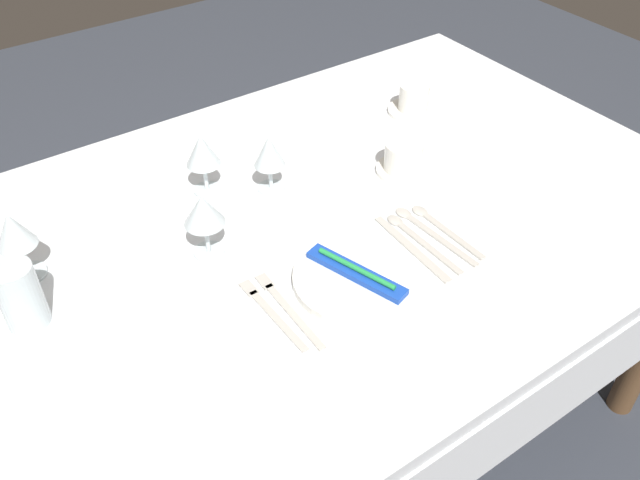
{
  "coord_description": "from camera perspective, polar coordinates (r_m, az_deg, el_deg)",
  "views": [
    {
      "loc": [
        -0.58,
        -0.91,
        1.63
      ],
      "look_at": [
        0.0,
        -0.08,
        0.76
      ],
      "focal_mm": 37.75,
      "sensor_mm": 36.0,
      "label": 1
    }
  ],
  "objects": [
    {
      "name": "ground_plane",
      "position": [
        1.95,
        -1.46,
        -15.84
      ],
      "size": [
        6.0,
        6.0,
        0.0
      ],
      "primitive_type": "plane",
      "color": "#383D47"
    },
    {
      "name": "spoon_dessert",
      "position": [
        1.4,
        8.95,
        0.93
      ],
      "size": [
        0.03,
        0.23,
        0.01
      ],
      "color": "beige",
      "rests_on": "dining_table"
    },
    {
      "name": "fork_inner",
      "position": [
        1.22,
        -4.26,
        -6.07
      ],
      "size": [
        0.02,
        0.21,
        0.0
      ],
      "color": "beige",
      "rests_on": "dining_table"
    },
    {
      "name": "wine_glass_centre",
      "position": [
        1.34,
        -24.52,
        0.52
      ],
      "size": [
        0.07,
        0.07,
        0.15
      ],
      "color": "silver",
      "rests_on": "dining_table"
    },
    {
      "name": "spoon_soup",
      "position": [
        1.38,
        8.03,
        0.31
      ],
      "size": [
        0.03,
        0.22,
        0.01
      ],
      "color": "beige",
      "rests_on": "dining_table"
    },
    {
      "name": "coffee_cup_right",
      "position": [
        1.55,
        7.14,
        7.08
      ],
      "size": [
        0.11,
        0.09,
        0.06
      ],
      "color": "white",
      "rests_on": "saucer_right"
    },
    {
      "name": "drink_tumbler",
      "position": [
        1.27,
        -23.98,
        -4.62
      ],
      "size": [
        0.07,
        0.07,
        0.13
      ],
      "color": "silver",
      "rests_on": "dining_table"
    },
    {
      "name": "coffee_cup_left",
      "position": [
        1.78,
        7.99,
        11.89
      ],
      "size": [
        0.1,
        0.08,
        0.07
      ],
      "color": "white",
      "rests_on": "saucer_left"
    },
    {
      "name": "toothbrush_package",
      "position": [
        1.26,
        3.12,
        -2.72
      ],
      "size": [
        0.1,
        0.21,
        0.02
      ],
      "color": "blue",
      "rests_on": "dinner_plate"
    },
    {
      "name": "saucer_right",
      "position": [
        1.57,
        6.98,
        5.92
      ],
      "size": [
        0.12,
        0.12,
        0.01
      ],
      "primitive_type": "cylinder",
      "color": "white",
      "rests_on": "dining_table"
    },
    {
      "name": "dinner_knife",
      "position": [
        1.35,
        7.89,
        -0.82
      ],
      "size": [
        0.03,
        0.23,
        0.0
      ],
      "color": "beige",
      "rests_on": "dining_table"
    },
    {
      "name": "saucer_left",
      "position": [
        1.8,
        7.84,
        10.81
      ],
      "size": [
        0.13,
        0.13,
        0.01
      ],
      "primitive_type": "cylinder",
      "color": "white",
      "rests_on": "dining_table"
    },
    {
      "name": "fork_outer",
      "position": [
        1.23,
        -2.85,
        -5.7
      ],
      "size": [
        0.02,
        0.22,
        0.0
      ],
      "color": "beige",
      "rests_on": "dining_table"
    },
    {
      "name": "wine_glass_right",
      "position": [
        1.45,
        -4.32,
        7.29
      ],
      "size": [
        0.07,
        0.07,
        0.14
      ],
      "color": "silver",
      "rests_on": "dining_table"
    },
    {
      "name": "wine_glass_left",
      "position": [
        1.29,
        -9.85,
        2.31
      ],
      "size": [
        0.08,
        0.08,
        0.14
      ],
      "color": "silver",
      "rests_on": "dining_table"
    },
    {
      "name": "spoon_tea",
      "position": [
        1.42,
        10.0,
        1.27
      ],
      "size": [
        0.03,
        0.21,
        0.01
      ],
      "color": "beige",
      "rests_on": "dining_table"
    },
    {
      "name": "dining_table",
      "position": [
        1.45,
        -1.89,
        -1.33
      ],
      "size": [
        1.8,
        1.11,
        0.74
      ],
      "color": "white",
      "rests_on": "ground"
    },
    {
      "name": "wine_glass_far",
      "position": [
        1.46,
        -9.95,
        7.32
      ],
      "size": [
        0.07,
        0.07,
        0.14
      ],
      "color": "silver",
      "rests_on": "dining_table"
    },
    {
      "name": "dinner_plate",
      "position": [
        1.27,
        3.09,
        -3.27
      ],
      "size": [
        0.24,
        0.24,
        0.02
      ],
      "primitive_type": "cylinder",
      "color": "white",
      "rests_on": "dining_table"
    }
  ]
}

